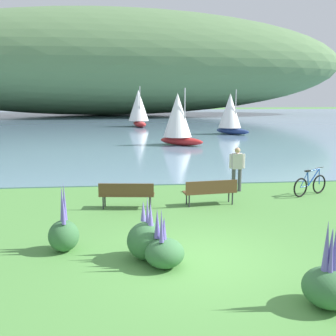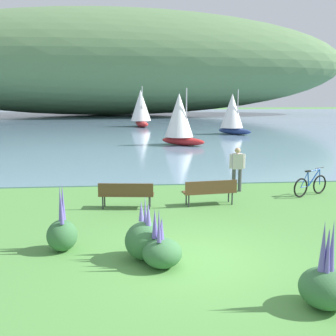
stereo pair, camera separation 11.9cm
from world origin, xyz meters
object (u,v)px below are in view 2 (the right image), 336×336
bicycle_leaning_near_bench (310,185)px  sailboat_toward_hillside (180,118)px  park_bench_further_along (210,190)px  sailboat_mid_bay (232,113)px  sailboat_far_off (141,108)px  person_at_shoreline (237,166)px  park_bench_near_camera (126,193)px

bicycle_leaning_near_bench → sailboat_toward_hillside: bearing=101.6°
park_bench_further_along → sailboat_mid_bay: 24.48m
bicycle_leaning_near_bench → sailboat_mid_bay: size_ratio=0.40×
bicycle_leaning_near_bench → park_bench_further_along: bearing=-166.1°
sailboat_far_off → park_bench_further_along: bearing=-87.5°
bicycle_leaning_near_bench → person_at_shoreline: bearing=160.4°
sailboat_mid_bay → sailboat_toward_hillside: bearing=-127.7°
park_bench_further_along → person_at_shoreline: person_at_shoreline is taller
sailboat_mid_bay → bicycle_leaning_near_bench: bearing=-96.8°
person_at_shoreline → sailboat_far_off: bearing=95.3°
sailboat_toward_hillside → sailboat_far_off: 17.15m
park_bench_near_camera → park_bench_further_along: same height
bicycle_leaning_near_bench → person_at_shoreline: 2.77m
sailboat_toward_hillside → sailboat_far_off: bearing=97.9°
bicycle_leaning_near_bench → person_at_shoreline: (-2.55, 0.91, 0.58)m
park_bench_further_along → bicycle_leaning_near_bench: 4.10m
park_bench_near_camera → park_bench_further_along: size_ratio=1.00×
person_at_shoreline → sailboat_toward_hillside: size_ratio=0.42×
person_at_shoreline → park_bench_further_along: bearing=-126.9°
park_bench_further_along → sailboat_toward_hillside: size_ratio=0.45×
sailboat_mid_bay → sailboat_toward_hillside: 9.44m
person_at_shoreline → sailboat_mid_bay: sailboat_mid_bay is taller
person_at_shoreline → sailboat_toward_hillside: sailboat_toward_hillside is taller
person_at_shoreline → sailboat_mid_bay: bearing=76.4°
bicycle_leaning_near_bench → sailboat_far_off: bearing=99.6°
sailboat_far_off → person_at_shoreline: bearing=-84.7°
bicycle_leaning_near_bench → sailboat_toward_hillside: 15.45m
sailboat_mid_bay → sailboat_far_off: bearing=130.5°
park_bench_near_camera → park_bench_further_along: (2.82, 0.13, 0.00)m
park_bench_near_camera → bicycle_leaning_near_bench: 6.89m
person_at_shoreline → sailboat_toward_hillside: bearing=92.2°
park_bench_further_along → sailboat_far_off: (-1.47, 33.02, 1.64)m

